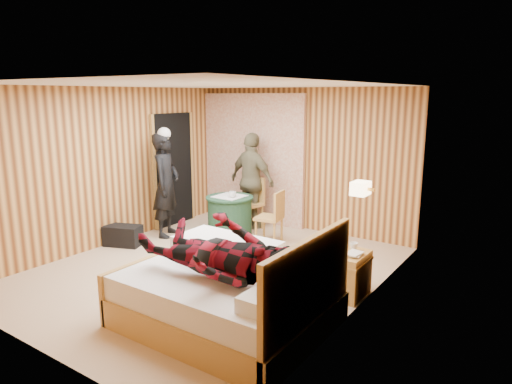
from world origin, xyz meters
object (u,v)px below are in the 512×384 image
Objects in this scene: chair_near at (273,213)px; round_table at (230,216)px; duffel_bag at (123,236)px; man_at_table at (252,181)px; bed at (230,294)px; woman_standing at (166,185)px; wall_lamp at (361,188)px; nightstand at (348,273)px; chair_far at (252,199)px; man_on_bed at (218,239)px.

round_table is at bearing -93.15° from chair_near.
man_at_table reaches higher than duffel_bag.
woman_standing is (-2.77, 1.83, 0.56)m from bed.
wall_lamp reaches higher than chair_near.
man_at_table is (0.92, 1.22, -0.02)m from woman_standing.
woman_standing reaches higher than nightstand.
man_at_table reaches higher than nightstand.
woman_standing is at bearing 171.86° from nightstand.
bed is 2.59× the size of round_table.
bed is 1.17× the size of woman_standing.
bed is at bearing -119.74° from nightstand.
wall_lamp is at bearing -19.30° from chair_far.
bed reaches higher than duffel_bag.
bed is 1.17× the size of man_on_bed.
man_on_bed is at bearing -148.84° from woman_standing.
man_at_table is at bearing 119.75° from man_on_bed.
chair_far is at bearing 119.77° from man_on_bed.
round_table is at bearing 157.88° from nightstand.
man_at_table is at bearing 149.38° from wall_lamp.
woman_standing is (-3.57, 0.35, -0.41)m from wall_lamp.
man_at_table is (1.12, 2.02, 0.70)m from duffel_bag.
man_at_table is 3.78m from man_on_bed.
man_at_table is at bearing 121.18° from bed.
chair_near is 2.44m from duffel_bag.
chair_far is at bearing 121.22° from bed.
man_at_table reaches higher than chair_far.
chair_near is 1.06m from man_at_table.
nightstand is 0.32× the size of woman_standing.
woman_standing reaches higher than round_table.
wall_lamp is 0.33× the size of round_table.
chair_far is at bearing -60.52° from woman_standing.
wall_lamp is 0.13× the size of bed.
chair_near is at bearing 147.22° from nightstand.
wall_lamp is 1.03m from nightstand.
man_on_bed is (1.88, -3.28, 0.13)m from man_at_table.
round_table reaches higher than duffel_bag.
bed is 3.61m from man_at_table.
round_table is 3.28m from man_on_bed.
chair_near is (-1.79, 1.15, 0.23)m from nightstand.
man_on_bed is (0.03, -0.23, 0.67)m from bed.
woman_standing is 1.03× the size of man_at_table.
woman_standing is 3.47m from man_on_bed.
chair_near is at bearing 6.53° from round_table.
wall_lamp is 0.15× the size of man_on_bed.
woman_standing is at bearing 174.47° from wall_lamp.
chair_near is 0.51× the size of man_at_table.
wall_lamp is at bearing 61.66° from bed.
round_table reaches higher than nightstand.
chair_far is 0.53× the size of man_on_bed.
chair_far is at bearing 127.11° from man_at_table.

